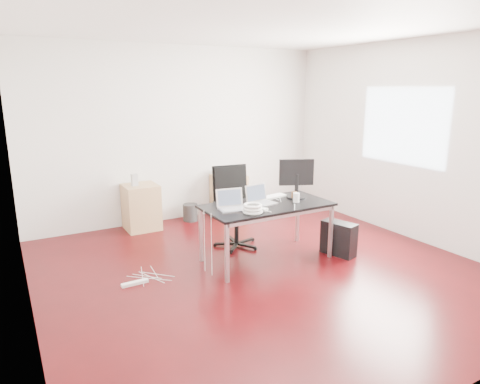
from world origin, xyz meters
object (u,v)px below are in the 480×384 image
office_chair (234,203)px  filing_cabinet_left (141,207)px  pc_tower (339,238)px  desk (267,208)px  filing_cabinet_right (229,195)px

office_chair → filing_cabinet_left: office_chair is taller
office_chair → pc_tower: 1.47m
pc_tower → filing_cabinet_left: bearing=114.1°
desk → filing_cabinet_left: bearing=117.4°
filing_cabinet_right → pc_tower: 2.34m
pc_tower → office_chair: bearing=119.4°
desk → pc_tower: desk is taller
pc_tower → filing_cabinet_right: bearing=84.0°
desk → filing_cabinet_right: 2.06m
office_chair → pc_tower: office_chair is taller
desk → office_chair: (-0.10, 0.67, -0.07)m
office_chair → filing_cabinet_right: office_chair is taller
office_chair → filing_cabinet_right: bearing=72.2°
office_chair → filing_cabinet_left: 1.61m
desk → filing_cabinet_right: (0.51, 1.97, -0.33)m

